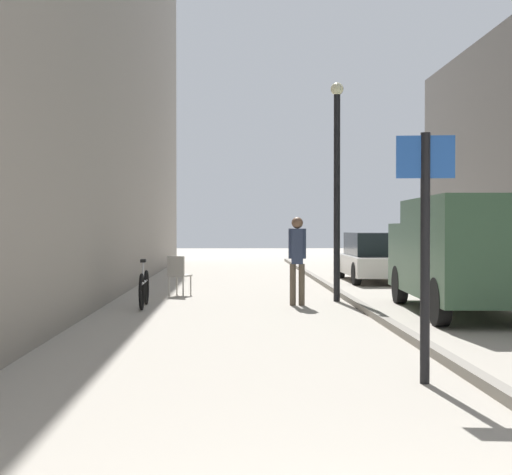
% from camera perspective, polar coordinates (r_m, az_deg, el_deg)
% --- Properties ---
extents(ground_plane, '(80.00, 80.00, 0.00)m').
position_cam_1_polar(ground_plane, '(14.19, 2.05, -5.73)').
color(ground_plane, '#A8A093').
extents(kerb_strip, '(0.16, 40.00, 0.12)m').
position_cam_1_polar(kerb_strip, '(14.38, 8.37, -5.41)').
color(kerb_strip, gray).
rests_on(kerb_strip, ground_plane).
extents(pedestrian_main_foreground, '(0.36, 0.24, 1.83)m').
position_cam_1_polar(pedestrian_main_foreground, '(14.89, 3.29, -1.35)').
color(pedestrian_main_foreground, brown).
rests_on(pedestrian_main_foreground, ground_plane).
extents(delivery_van, '(2.30, 5.21, 2.15)m').
position_cam_1_polar(delivery_van, '(14.00, 16.42, -1.05)').
color(delivery_van, '#335138').
rests_on(delivery_van, ground_plane).
extents(parked_car, '(1.85, 4.21, 1.45)m').
position_cam_1_polar(parked_car, '(21.76, 9.42, -1.56)').
color(parked_car, silver).
rests_on(parked_car, ground_plane).
extents(street_sign_post, '(0.60, 0.10, 2.60)m').
position_cam_1_polar(street_sign_post, '(7.65, 13.24, 0.21)').
color(street_sign_post, black).
rests_on(street_sign_post, ground_plane).
extents(lamp_post, '(0.28, 0.28, 4.76)m').
position_cam_1_polar(lamp_post, '(15.80, 6.42, 4.83)').
color(lamp_post, black).
rests_on(lamp_post, ground_plane).
extents(bicycle_leaning, '(0.12, 1.77, 0.98)m').
position_cam_1_polar(bicycle_leaning, '(14.74, -8.85, -4.01)').
color(bicycle_leaning, black).
rests_on(bicycle_leaning, ground_plane).
extents(cafe_chair_near_window, '(0.58, 0.58, 0.94)m').
position_cam_1_polar(cafe_chair_near_window, '(17.04, -6.18, -2.79)').
color(cafe_chair_near_window, '#B7B2A8').
rests_on(cafe_chair_near_window, ground_plane).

